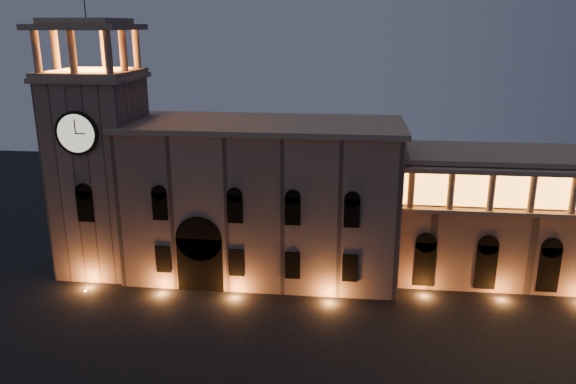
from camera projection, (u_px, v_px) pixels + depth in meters
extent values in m
cube|color=#8F6F5D|center=(263.00, 201.00, 63.63)|extent=(30.00, 12.00, 17.00)
cube|color=#9F856E|center=(262.00, 124.00, 61.12)|extent=(30.80, 12.80, 0.60)
cube|color=black|center=(201.00, 263.00, 60.72)|extent=(5.00, 1.40, 6.00)
cylinder|color=black|center=(200.00, 237.00, 59.86)|extent=(5.00, 1.40, 5.00)
cube|color=#FF9B32|center=(201.00, 265.00, 60.59)|extent=(4.20, 0.20, 5.00)
cube|color=#8F6F5D|center=(102.00, 178.00, 63.99)|extent=(9.00, 9.00, 22.00)
cube|color=#9F856E|center=(92.00, 77.00, 60.77)|extent=(9.80, 9.80, 0.50)
cylinder|color=black|center=(77.00, 133.00, 57.82)|extent=(4.60, 0.35, 4.60)
cylinder|color=beige|center=(76.00, 133.00, 57.68)|extent=(4.00, 0.12, 4.00)
cube|color=#9F856E|center=(91.00, 73.00, 60.63)|extent=(9.40, 9.40, 0.50)
cube|color=#FF9B32|center=(91.00, 70.00, 60.54)|extent=(6.80, 6.80, 0.15)
cylinder|color=#9F856E|center=(36.00, 52.00, 56.75)|extent=(0.76, 0.76, 4.20)
cylinder|color=#9F856E|center=(72.00, 52.00, 56.34)|extent=(0.76, 0.76, 4.20)
cylinder|color=#9F856E|center=(108.00, 52.00, 55.92)|extent=(0.76, 0.76, 4.20)
cylinder|color=#9F856E|center=(72.00, 49.00, 63.99)|extent=(0.76, 0.76, 4.20)
cylinder|color=#9F856E|center=(104.00, 49.00, 63.57)|extent=(0.76, 0.76, 4.20)
cylinder|color=#9F856E|center=(136.00, 49.00, 63.16)|extent=(0.76, 0.76, 4.20)
cylinder|color=#9F856E|center=(55.00, 50.00, 60.37)|extent=(0.76, 0.76, 4.20)
cylinder|color=#9F856E|center=(123.00, 51.00, 59.54)|extent=(0.76, 0.76, 4.20)
cube|color=#9F856E|center=(87.00, 27.00, 59.27)|extent=(9.80, 9.80, 0.60)
cube|color=#9F856E|center=(86.00, 21.00, 59.10)|extent=(7.50, 7.50, 0.60)
cube|color=#896A58|center=(569.00, 219.00, 62.25)|extent=(40.00, 10.00, 14.00)
cylinder|color=#9F856E|center=(411.00, 189.00, 57.70)|extent=(0.70, 0.70, 4.00)
cylinder|color=#9F856E|center=(451.00, 190.00, 57.26)|extent=(0.70, 0.70, 4.00)
cylinder|color=#9F856E|center=(491.00, 192.00, 56.82)|extent=(0.70, 0.70, 4.00)
cylinder|color=#9F856E|center=(532.00, 193.00, 56.38)|extent=(0.70, 0.70, 4.00)
cylinder|color=#9F856E|center=(574.00, 194.00, 55.95)|extent=(0.70, 0.70, 4.00)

